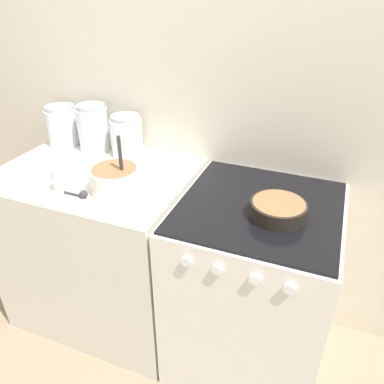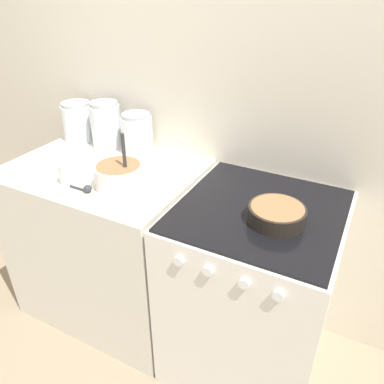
# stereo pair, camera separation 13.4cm
# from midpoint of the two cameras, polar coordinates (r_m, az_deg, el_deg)

# --- Properties ---
(ground_plane) EXTENTS (12.00, 12.00, 0.00)m
(ground_plane) POSITION_cam_midpoint_polar(r_m,az_deg,el_deg) (2.08, -7.47, -26.75)
(ground_plane) COLOR gray
(wall_back) EXTENTS (4.87, 0.05, 2.40)m
(wall_back) POSITION_cam_midpoint_polar(r_m,az_deg,el_deg) (1.87, 0.76, 13.58)
(wall_back) COLOR beige
(wall_back) RESTS_ON ground_plane
(countertop_cabinet) EXTENTS (0.93, 0.69, 0.90)m
(countertop_cabinet) POSITION_cam_midpoint_polar(r_m,az_deg,el_deg) (2.13, -15.01, -7.96)
(countertop_cabinet) COLOR silver
(countertop_cabinet) RESTS_ON ground_plane
(stove) EXTENTS (0.68, 0.71, 0.90)m
(stove) POSITION_cam_midpoint_polar(r_m,az_deg,el_deg) (1.85, 6.95, -14.04)
(stove) COLOR white
(stove) RESTS_ON ground_plane
(mixing_bowl) EXTENTS (0.22, 0.22, 0.26)m
(mixing_bowl) POSITION_cam_midpoint_polar(r_m,az_deg,el_deg) (1.68, -13.89, 2.09)
(mixing_bowl) COLOR white
(mixing_bowl) RESTS_ON countertop_cabinet
(baking_pan) EXTENTS (0.22, 0.22, 0.07)m
(baking_pan) POSITION_cam_midpoint_polar(r_m,az_deg,el_deg) (1.48, 10.51, -2.66)
(baking_pan) COLOR black
(baking_pan) RESTS_ON stove
(storage_jar_left) EXTENTS (0.17, 0.17, 0.22)m
(storage_jar_left) POSITION_cam_midpoint_polar(r_m,az_deg,el_deg) (2.24, -20.71, 9.06)
(storage_jar_left) COLOR silver
(storage_jar_left) RESTS_ON countertop_cabinet
(storage_jar_middle) EXTENTS (0.16, 0.16, 0.25)m
(storage_jar_middle) POSITION_cam_midpoint_polar(r_m,az_deg,el_deg) (2.11, -16.55, 8.90)
(storage_jar_middle) COLOR silver
(storage_jar_middle) RESTS_ON countertop_cabinet
(storage_jar_right) EXTENTS (0.16, 0.16, 0.21)m
(storage_jar_right) POSITION_cam_midpoint_polar(r_m,az_deg,el_deg) (2.00, -11.80, 7.94)
(storage_jar_right) COLOR silver
(storage_jar_right) RESTS_ON countertop_cabinet
(tin_can) EXTENTS (0.07, 0.07, 0.10)m
(tin_can) POSITION_cam_midpoint_polar(r_m,az_deg,el_deg) (1.76, -21.57, 1.70)
(tin_can) COLOR silver
(tin_can) RESTS_ON countertop_cabinet
(recipe_page) EXTENTS (0.30, 0.35, 0.01)m
(recipe_page) POSITION_cam_midpoint_polar(r_m,az_deg,el_deg) (1.60, -11.22, -1.41)
(recipe_page) COLOR beige
(recipe_page) RESTS_ON countertop_cabinet
(measuring_spoon) EXTENTS (0.12, 0.04, 0.04)m
(measuring_spoon) POSITION_cam_midpoint_polar(r_m,az_deg,el_deg) (1.69, -18.74, -0.36)
(measuring_spoon) COLOR #333338
(measuring_spoon) RESTS_ON countertop_cabinet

